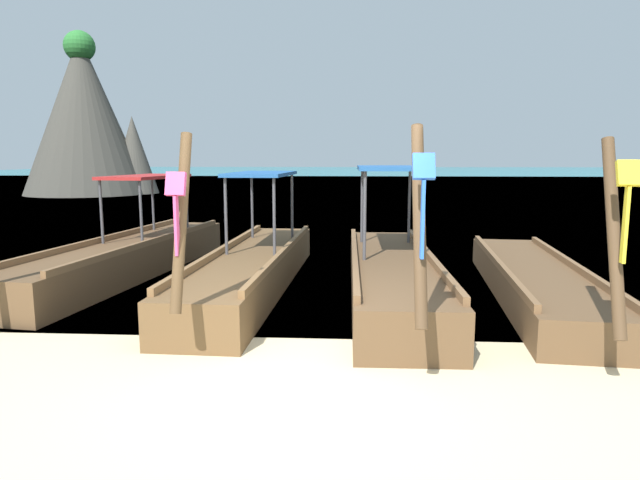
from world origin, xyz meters
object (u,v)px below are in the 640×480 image
longtail_boat_yellow_ribbon (535,281)px  karst_rock (87,118)px  longtail_boat_pink_ribbon (253,267)px  longtail_boat_green_ribbon (128,256)px  longtail_boat_blue_ribbon (391,274)px

longtail_boat_yellow_ribbon → karst_rock: 30.62m
longtail_boat_yellow_ribbon → longtail_boat_pink_ribbon: bearing=174.7°
longtail_boat_green_ribbon → longtail_boat_pink_ribbon: size_ratio=1.03×
karst_rock → longtail_boat_pink_ribbon: bearing=-59.2°
longtail_boat_green_ribbon → longtail_boat_pink_ribbon: bearing=-18.0°
longtail_boat_pink_ribbon → longtail_boat_yellow_ribbon: size_ratio=1.06×
longtail_boat_blue_ribbon → longtail_boat_yellow_ribbon: (2.23, 0.06, -0.11)m
longtail_boat_pink_ribbon → karst_rock: bearing=120.8°
longtail_boat_green_ribbon → karst_rock: size_ratio=0.77×
longtail_boat_blue_ribbon → longtail_boat_yellow_ribbon: longtail_boat_blue_ribbon is taller
longtail_boat_pink_ribbon → karst_rock: size_ratio=0.75×
longtail_boat_blue_ribbon → karst_rock: karst_rock is taller
longtail_boat_yellow_ribbon → karst_rock: (-18.58, 23.97, 4.21)m
longtail_boat_pink_ribbon → longtail_boat_blue_ribbon: (2.28, -0.48, 0.01)m
longtail_boat_pink_ribbon → karst_rock: (-14.06, 23.56, 4.12)m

